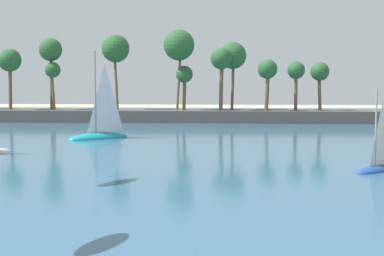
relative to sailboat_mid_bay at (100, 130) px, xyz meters
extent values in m
cube|color=#33607F|center=(10.51, 9.35, -0.92)|extent=(220.00, 109.31, 0.06)
cube|color=#514C47|center=(10.51, 24.01, -0.05)|extent=(91.75, 6.00, 1.80)
cylinder|color=brown|center=(23.50, 23.87, 3.73)|extent=(0.53, 0.57, 5.78)
sphere|color=#285B2D|center=(23.50, 23.87, 6.62)|extent=(2.55, 2.55, 2.55)
cylinder|color=brown|center=(19.31, 22.53, 3.81)|extent=(0.76, 0.78, 5.96)
sphere|color=#285B2D|center=(19.31, 22.53, 6.77)|extent=(2.80, 2.80, 2.80)
cylinder|color=brown|center=(6.63, 23.66, 5.54)|extent=(0.92, 0.39, 9.40)
sphere|color=#285B2D|center=(6.63, 23.66, 10.24)|extent=(4.48, 4.48, 4.48)
cylinder|color=brown|center=(14.43, 25.12, 4.81)|extent=(0.58, 0.79, 7.95)
sphere|color=#285B2D|center=(14.43, 25.12, 8.78)|extent=(3.95, 3.95, 3.95)
cylinder|color=brown|center=(26.94, 24.25, 3.64)|extent=(0.71, 0.73, 5.62)
sphere|color=#285B2D|center=(26.94, 24.25, 6.43)|extent=(2.72, 2.72, 2.72)
cylinder|color=brown|center=(-12.35, 24.17, 5.26)|extent=(0.38, 0.64, 8.83)
sphere|color=#285B2D|center=(-12.35, 24.17, 9.67)|extent=(3.39, 3.39, 3.39)
cylinder|color=brown|center=(-18.33, 23.60, 4.48)|extent=(0.74, 0.81, 7.31)
sphere|color=#285B2D|center=(-18.33, 23.60, 8.12)|extent=(3.41, 3.41, 3.41)
cylinder|color=brown|center=(-11.97, 23.72, 3.76)|extent=(0.59, 0.63, 5.86)
sphere|color=#285B2D|center=(-11.97, 23.72, 6.68)|extent=(2.30, 2.30, 2.30)
cylinder|color=brown|center=(-2.89, 25.17, 5.34)|extent=(0.80, 0.51, 9.01)
sphere|color=#285B2D|center=(-2.89, 25.17, 9.84)|extent=(4.12, 4.12, 4.12)
cylinder|color=brown|center=(12.77, 23.22, 4.57)|extent=(0.70, 0.64, 7.46)
sphere|color=#285B2D|center=(12.77, 23.22, 8.29)|extent=(3.11, 3.11, 3.11)
cylinder|color=brown|center=(7.37, 24.10, 3.45)|extent=(0.64, 0.59, 5.22)
sphere|color=#285B2D|center=(7.37, 24.10, 6.05)|extent=(2.49, 2.49, 2.49)
ellipsoid|color=teal|center=(-0.12, -0.09, -0.89)|extent=(6.63, 5.87, 1.37)
cylinder|color=gray|center=(-0.39, -0.31, 4.06)|extent=(0.21, 0.21, 8.55)
pyramid|color=silver|center=(0.52, 0.42, 3.42)|extent=(2.53, 2.08, 7.27)
ellipsoid|color=#234793|center=(23.85, -20.47, -0.89)|extent=(4.05, 3.77, 0.85)
cylinder|color=gray|center=(23.69, -20.61, 2.20)|extent=(0.13, 0.13, 5.33)
pyramid|color=silver|center=(24.24, -20.13, 1.80)|extent=(1.53, 1.36, 4.53)
camera|label=1|loc=(13.22, -61.72, 5.66)|focal=55.09mm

